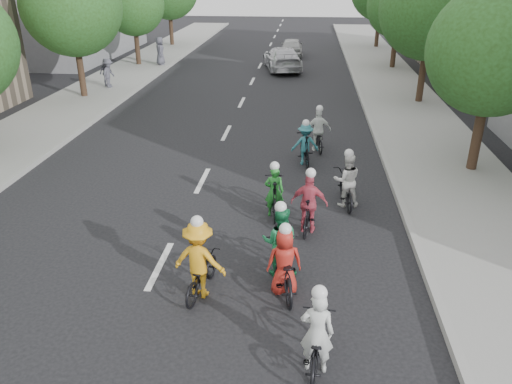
# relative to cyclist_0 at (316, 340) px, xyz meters

# --- Properties ---
(ground) EXTENTS (120.00, 120.00, 0.00)m
(ground) POSITION_rel_cyclist_0_xyz_m (-3.55, 2.81, -0.55)
(ground) COLOR black
(ground) RESTS_ON ground
(sidewalk_left) EXTENTS (4.00, 80.00, 0.15)m
(sidewalk_left) POSITION_rel_cyclist_0_xyz_m (-11.55, 12.81, -0.47)
(sidewalk_left) COLOR gray
(sidewalk_left) RESTS_ON ground
(curb_left) EXTENTS (0.18, 80.00, 0.18)m
(curb_left) POSITION_rel_cyclist_0_xyz_m (-9.60, 12.81, -0.46)
(curb_left) COLOR #999993
(curb_left) RESTS_ON ground
(sidewalk_right) EXTENTS (4.00, 80.00, 0.15)m
(sidewalk_right) POSITION_rel_cyclist_0_xyz_m (4.45, 12.81, -0.47)
(sidewalk_right) COLOR gray
(sidewalk_right) RESTS_ON ground
(curb_right) EXTENTS (0.18, 80.00, 0.18)m
(curb_right) POSITION_rel_cyclist_0_xyz_m (2.50, 12.81, -0.46)
(curb_right) COLOR #999993
(curb_right) RESTS_ON ground
(tree_l_3) EXTENTS (4.80, 4.80, 6.93)m
(tree_l_3) POSITION_rel_cyclist_0_xyz_m (-11.75, 17.81, 3.97)
(tree_l_3) COLOR black
(tree_l_3) RESTS_ON ground
(tree_l_4) EXTENTS (4.00, 4.00, 5.97)m
(tree_l_4) POSITION_rel_cyclist_0_xyz_m (-11.75, 26.81, 3.42)
(tree_l_4) COLOR black
(tree_l_4) RESTS_ON ground
(tree_r_0) EXTENTS (4.00, 4.00, 5.97)m
(tree_r_0) POSITION_rel_cyclist_0_xyz_m (5.25, 9.41, 3.42)
(tree_r_0) COLOR black
(tree_r_0) RESTS_ON ground
(tree_r_1) EXTENTS (4.80, 4.80, 6.93)m
(tree_r_1) POSITION_rel_cyclist_0_xyz_m (5.25, 18.41, 3.97)
(tree_r_1) COLOR black
(tree_r_1) RESTS_ON ground
(tree_r_2) EXTENTS (4.00, 4.00, 5.97)m
(tree_r_2) POSITION_rel_cyclist_0_xyz_m (5.25, 27.41, 3.42)
(tree_r_2) COLOR black
(tree_r_2) RESTS_ON ground
(cyclist_0) EXTENTS (0.73, 1.70, 1.71)m
(cyclist_0) POSITION_rel_cyclist_0_xyz_m (0.00, 0.00, 0.00)
(cyclist_0) COLOR black
(cyclist_0) RESTS_ON ground
(cyclist_1) EXTENTS (0.84, 1.52, 1.80)m
(cyclist_1) POSITION_rel_cyclist_0_xyz_m (-0.78, 2.81, 0.14)
(cyclist_1) COLOR black
(cyclist_1) RESTS_ON ground
(cyclist_2) EXTENTS (1.20, 1.72, 1.86)m
(cyclist_2) POSITION_rel_cyclist_0_xyz_m (-2.38, 1.86, 0.15)
(cyclist_2) COLOR black
(cyclist_2) RESTS_ON ground
(cyclist_3) EXTENTS (1.00, 1.67, 1.77)m
(cyclist_3) POSITION_rel_cyclist_0_xyz_m (-0.14, 4.85, 0.10)
(cyclist_3) COLOR black
(cyclist_3) RESTS_ON ground
(cyclist_4) EXTENTS (1.01, 2.03, 1.65)m
(cyclist_4) POSITION_rel_cyclist_0_xyz_m (-0.65, 2.16, 0.04)
(cyclist_4) COLOR black
(cyclist_4) RESTS_ON ground
(cyclist_5) EXTENTS (0.67, 1.85, 1.60)m
(cyclist_5) POSITION_rel_cyclist_0_xyz_m (-1.09, 5.68, 0.04)
(cyclist_5) COLOR black
(cyclist_5) RESTS_ON ground
(cyclist_6) EXTENTS (0.84, 1.89, 1.72)m
(cyclist_6) POSITION_rel_cyclist_0_xyz_m (0.91, 6.52, 0.06)
(cyclist_6) COLOR black
(cyclist_6) RESTS_ON ground
(cyclist_7) EXTENTS (1.01, 1.83, 1.60)m
(cyclist_7) POSITION_rel_cyclist_0_xyz_m (-0.30, 9.68, 0.08)
(cyclist_7) COLOR black
(cyclist_7) RESTS_ON ground
(cyclist_8) EXTENTS (0.97, 1.71, 1.73)m
(cyclist_8) POSITION_rel_cyclist_0_xyz_m (0.17, 11.12, 0.04)
(cyclist_8) COLOR black
(cyclist_8) RESTS_ON ground
(follow_car_lead) EXTENTS (3.06, 5.40, 1.48)m
(follow_car_lead) POSITION_rel_cyclist_0_xyz_m (-1.97, 26.43, 0.19)
(follow_car_lead) COLOR silver
(follow_car_lead) RESTS_ON ground
(follow_car_trail) EXTENTS (1.66, 4.00, 1.35)m
(follow_car_trail) POSITION_rel_cyclist_0_xyz_m (-1.55, 31.87, 0.13)
(follow_car_trail) COLOR silver
(follow_car_trail) RESTS_ON ground
(spectator_0) EXTENTS (0.69, 1.06, 1.54)m
(spectator_0) POSITION_rel_cyclist_0_xyz_m (-11.12, 19.77, 0.37)
(spectator_0) COLOR #52515F
(spectator_0) RESTS_ON sidewalk_left
(spectator_1) EXTENTS (0.65, 0.95, 1.50)m
(spectator_1) POSITION_rel_cyclist_0_xyz_m (-11.39, 20.09, 0.35)
(spectator_1) COLOR #535361
(spectator_1) RESTS_ON sidewalk_left
(spectator_2) EXTENTS (0.80, 1.01, 1.80)m
(spectator_2) POSITION_rel_cyclist_0_xyz_m (-10.19, 26.73, 0.50)
(spectator_2) COLOR #4F4F5C
(spectator_2) RESTS_ON sidewalk_left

